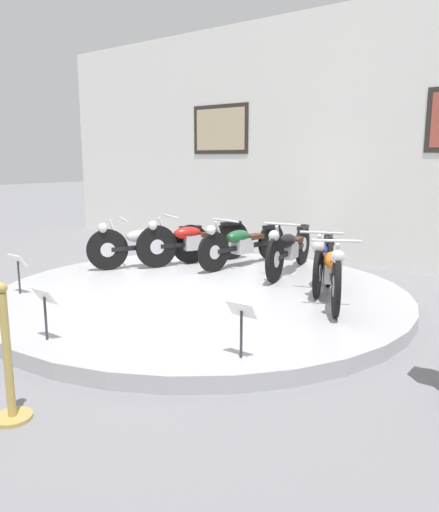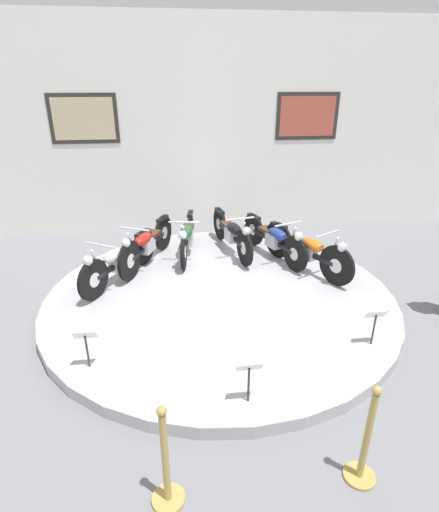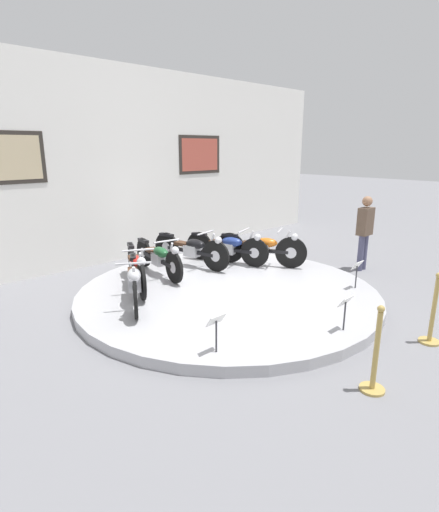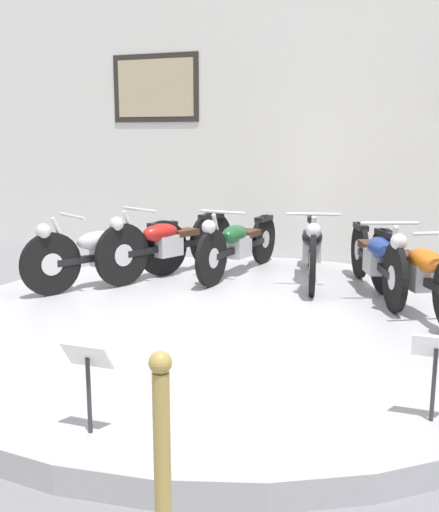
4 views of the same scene
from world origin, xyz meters
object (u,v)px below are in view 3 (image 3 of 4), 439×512
at_px(motorcycle_blue, 228,246).
at_px(visitor_standing, 365,229).
at_px(info_placard_front_centre, 345,306).
at_px(stanchion_post_left_of_entry, 375,363).
at_px(motorcycle_red, 136,266).
at_px(stanchion_post_right_of_entry, 432,320).
at_px(info_placard_front_left, 216,325).
at_px(motorcycle_silver, 134,280).
at_px(info_placard_front_right, 357,269).
at_px(motorcycle_orange, 262,247).
at_px(motorcycle_green, 159,257).
at_px(motorcycle_black, 192,249).

height_order(motorcycle_blue, visitor_standing, visitor_standing).
bearing_deg(info_placard_front_centre, stanchion_post_left_of_entry, -134.25).
xyz_separation_m(motorcycle_blue, stanchion_post_left_of_entry, (-1.99, -4.37, -0.20)).
xyz_separation_m(motorcycle_red, stanchion_post_right_of_entry, (1.99, -4.38, -0.22)).
distance_m(motorcycle_blue, info_placard_front_centre, 3.70).
bearing_deg(visitor_standing, motorcycle_blue, 137.53).
bearing_deg(info_placard_front_left, motorcycle_red, 78.35).
relative_size(motorcycle_silver, info_placard_front_right, 3.40).
bearing_deg(motorcycle_blue, motorcycle_orange, -55.71).
height_order(motorcycle_silver, info_placard_front_left, motorcycle_silver).
relative_size(motorcycle_blue, motorcycle_orange, 1.04).
xyz_separation_m(motorcycle_blue, info_placard_front_right, (0.57, -2.75, -0.01)).
height_order(info_placard_front_centre, stanchion_post_left_of_entry, stanchion_post_left_of_entry).
bearing_deg(motorcycle_red, info_placard_front_left, -101.65).
relative_size(motorcycle_green, info_placard_front_left, 3.81).
bearing_deg(info_placard_front_left, motorcycle_orange, 32.97).
distance_m(info_placard_front_left, stanchion_post_right_of_entry, 3.04).
xyz_separation_m(motorcycle_silver, motorcycle_red, (0.42, 0.62, 0.01)).
distance_m(info_placard_front_centre, stanchion_post_left_of_entry, 1.21).
height_order(motorcycle_silver, stanchion_post_left_of_entry, stanchion_post_left_of_entry).
distance_m(motorcycle_green, motorcycle_blue, 1.62).
height_order(motorcycle_orange, info_placard_front_left, motorcycle_orange).
relative_size(motorcycle_silver, motorcycle_red, 0.93).
bearing_deg(motorcycle_red, motorcycle_blue, -0.09).
relative_size(motorcycle_silver, info_placard_front_left, 3.40).
distance_m(motorcycle_red, info_placard_front_centre, 3.70).
distance_m(visitor_standing, stanchion_post_right_of_entry, 3.50).
relative_size(info_placard_front_centre, stanchion_post_left_of_entry, 0.50).
relative_size(motorcycle_black, info_placard_front_centre, 3.85).
distance_m(motorcycle_blue, info_placard_front_left, 3.98).
xyz_separation_m(motorcycle_green, stanchion_post_right_of_entry, (1.26, -4.73, -0.19)).
bearing_deg(motorcycle_orange, stanchion_post_right_of_entry, -101.07).
relative_size(motorcycle_blue, stanchion_post_left_of_entry, 1.83).
distance_m(info_placard_front_centre, info_placard_front_right, 1.89).
distance_m(motorcycle_green, stanchion_post_right_of_entry, 4.90).
bearing_deg(motorcycle_green, motorcycle_red, -154.42).
bearing_deg(motorcycle_silver, info_placard_front_left, -94.01).
relative_size(motorcycle_red, motorcycle_blue, 1.00).
height_order(motorcycle_blue, info_placard_front_centre, motorcycle_blue).
bearing_deg(info_placard_front_centre, stanchion_post_right_of_entry, -45.75).
bearing_deg(motorcycle_black, info_placard_front_left, -124.68).
bearing_deg(motorcycle_black, motorcycle_red, -167.41).
bearing_deg(info_placard_front_left, info_placard_front_right, 0.00).
bearing_deg(info_placard_front_left, motorcycle_blue, 43.70).
distance_m(info_placard_front_left, stanchion_post_left_of_entry, 1.86).
bearing_deg(info_placard_front_left, motorcycle_black, 55.32).
relative_size(info_placard_front_left, visitor_standing, 0.31).
height_order(info_placard_front_left, info_placard_front_centre, same).
xyz_separation_m(visitor_standing, stanchion_post_left_of_entry, (-4.19, -2.36, -0.58)).
distance_m(motorcycle_green, visitor_standing, 4.47).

